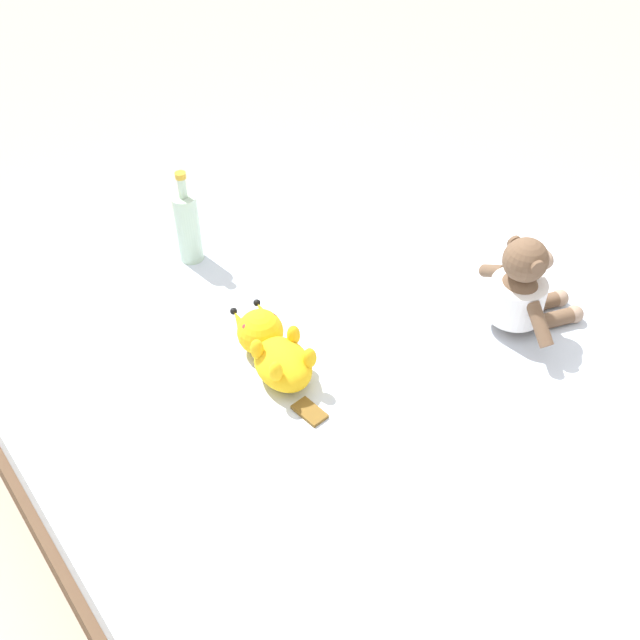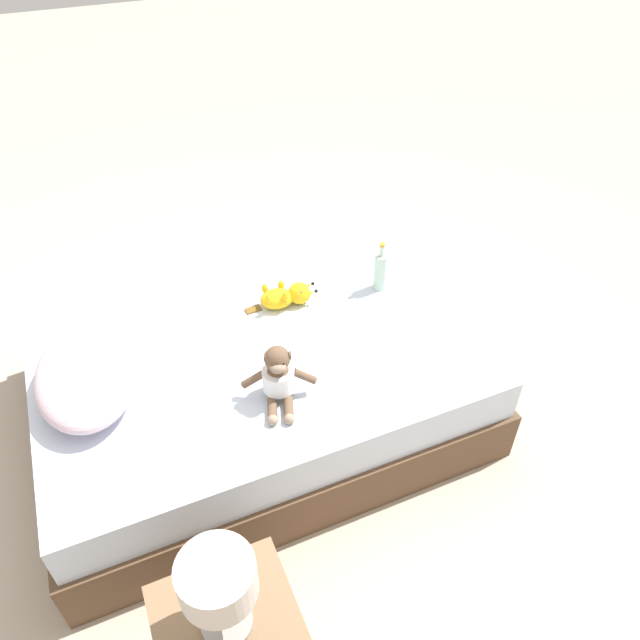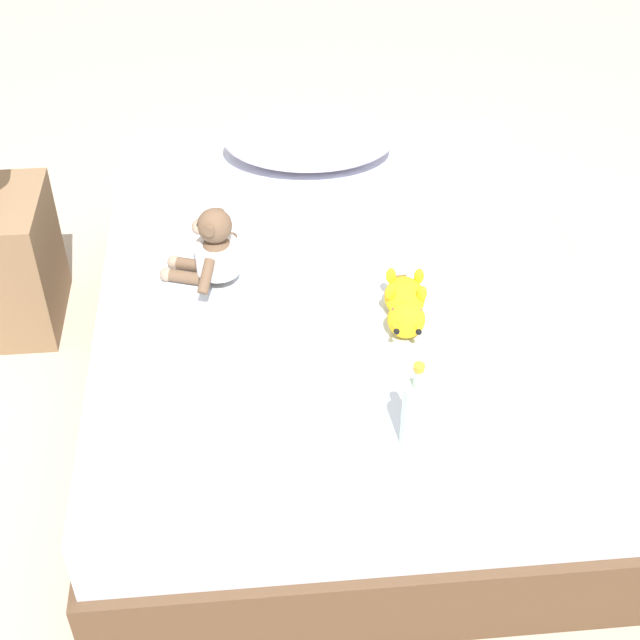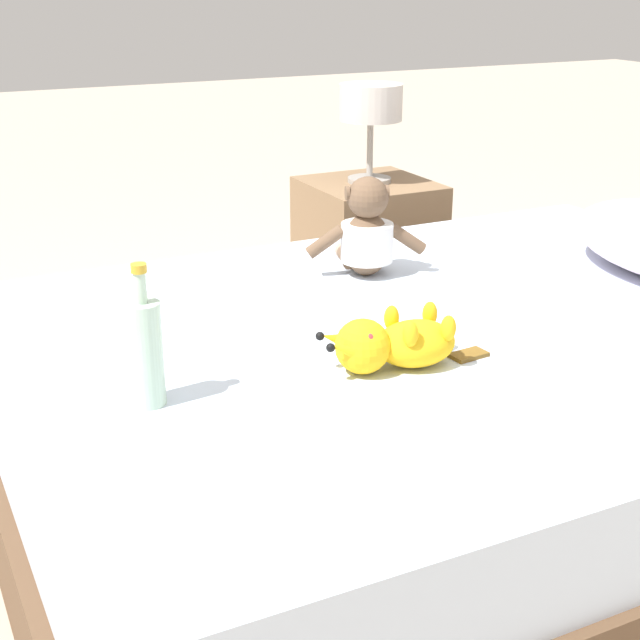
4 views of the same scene
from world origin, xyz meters
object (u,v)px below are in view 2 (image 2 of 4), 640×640
at_px(bed, 254,375).
at_px(plush_yellow_creature, 286,296).
at_px(bedside_lamp, 218,582).
at_px(plush_monkey, 279,378).
at_px(glass_bottle, 380,271).
at_px(pillow, 86,375).

distance_m(bed, plush_yellow_creature, 0.38).
xyz_separation_m(bed, bedside_lamp, (-1.10, 0.43, 0.49)).
bearing_deg(plush_yellow_creature, plush_monkey, 156.25).
bearing_deg(plush_monkey, glass_bottle, -55.72).
bearing_deg(plush_yellow_creature, pillow, 101.90).
height_order(pillow, plush_yellow_creature, pillow).
distance_m(bed, pillow, 0.72).
distance_m(bed, bedside_lamp, 1.28).
bearing_deg(pillow, plush_yellow_creature, -78.10).
relative_size(plush_yellow_creature, bedside_lamp, 1.06).
xyz_separation_m(bed, glass_bottle, (0.09, -0.66, 0.32)).
bearing_deg(bed, pillow, 93.15).
height_order(bed, glass_bottle, glass_bottle).
bearing_deg(bedside_lamp, bed, -21.37).
xyz_separation_m(pillow, plush_monkey, (-0.32, -0.65, 0.02)).
height_order(bed, plush_yellow_creature, plush_yellow_creature).
distance_m(plush_monkey, glass_bottle, 0.80).
bearing_deg(glass_bottle, plush_yellow_creature, 82.93).
relative_size(pillow, glass_bottle, 2.49).
xyz_separation_m(plush_yellow_creature, glass_bottle, (-0.05, -0.44, 0.05)).
height_order(bed, bedside_lamp, bedside_lamp).
xyz_separation_m(plush_monkey, plush_yellow_creature, (0.50, -0.22, -0.05)).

